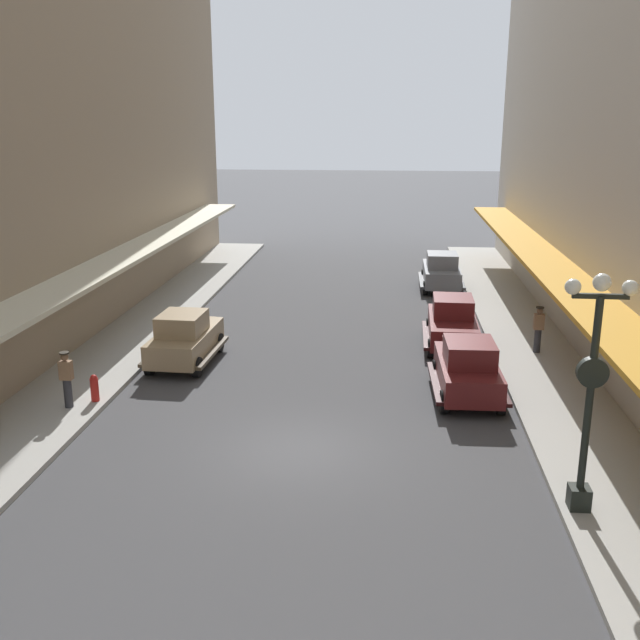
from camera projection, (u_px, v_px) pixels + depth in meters
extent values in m
plane|color=#424244|center=(298.00, 450.00, 18.72)|extent=(200.00, 200.00, 0.00)
cube|color=#A8A59E|center=(19.00, 436.00, 19.38)|extent=(3.00, 60.00, 0.15)
cube|color=#A8A59E|center=(598.00, 460.00, 18.01)|extent=(3.00, 60.00, 0.15)
cube|color=orange|center=(637.00, 348.00, 17.17)|extent=(1.80, 54.00, 0.16)
cube|color=#591919|center=(452.00, 328.00, 26.89)|extent=(1.80, 3.94, 0.80)
cube|color=#591919|center=(453.00, 306.00, 26.92)|extent=(1.48, 1.74, 0.70)
cube|color=#8C9EA8|center=(453.00, 306.00, 26.92)|extent=(1.41, 1.70, 0.42)
cube|color=#591919|center=(456.00, 344.00, 24.84)|extent=(0.94, 0.38, 0.52)
cube|color=black|center=(478.00, 337.00, 26.86)|extent=(0.33, 3.51, 0.12)
cube|color=black|center=(426.00, 335.00, 27.08)|extent=(0.33, 3.51, 0.12)
cylinder|color=black|center=(477.00, 350.00, 25.60)|extent=(0.24, 0.69, 0.68)
cylinder|color=black|center=(431.00, 348.00, 25.78)|extent=(0.24, 0.69, 0.68)
cylinder|color=black|center=(471.00, 328.00, 28.21)|extent=(0.24, 0.69, 0.68)
cylinder|color=black|center=(429.00, 327.00, 28.39)|extent=(0.24, 0.69, 0.68)
cube|color=#591919|center=(467.00, 373.00, 22.11)|extent=(1.80, 3.94, 0.80)
cube|color=#591919|center=(470.00, 353.00, 21.67)|extent=(1.48, 1.74, 0.70)
cube|color=#8C9EA8|center=(470.00, 353.00, 21.67)|extent=(1.41, 1.70, 0.42)
cube|color=#591919|center=(459.00, 350.00, 24.14)|extent=(0.94, 0.38, 0.52)
cube|color=black|center=(435.00, 382.00, 22.26)|extent=(0.33, 3.51, 0.12)
cube|color=black|center=(498.00, 384.00, 22.13)|extent=(0.33, 3.51, 0.12)
cylinder|color=black|center=(436.00, 370.00, 23.58)|extent=(0.24, 0.69, 0.68)
cylinder|color=black|center=(486.00, 371.00, 23.48)|extent=(0.24, 0.69, 0.68)
cylinder|color=black|center=(444.00, 402.00, 20.96)|extent=(0.24, 0.69, 0.68)
cylinder|color=black|center=(501.00, 403.00, 20.86)|extent=(0.24, 0.69, 0.68)
cube|color=#997F5B|center=(185.00, 342.00, 25.15)|extent=(1.85, 3.96, 0.80)
cube|color=#997F5B|center=(182.00, 323.00, 24.71)|extent=(1.50, 1.75, 0.70)
cube|color=#8C9EA8|center=(182.00, 323.00, 24.71)|extent=(1.43, 1.72, 0.42)
cube|color=#997F5B|center=(203.00, 324.00, 27.17)|extent=(0.95, 0.40, 0.52)
cube|color=#4C3F2D|center=(160.00, 350.00, 25.36)|extent=(0.37, 3.52, 0.12)
cube|color=#4C3F2D|center=(212.00, 352.00, 25.12)|extent=(0.37, 3.52, 0.12)
cylinder|color=black|center=(176.00, 341.00, 26.66)|extent=(0.25, 0.69, 0.68)
cylinder|color=black|center=(219.00, 342.00, 26.46)|extent=(0.25, 0.69, 0.68)
cylinder|color=black|center=(150.00, 365.00, 24.06)|extent=(0.25, 0.69, 0.68)
cylinder|color=black|center=(197.00, 367.00, 23.85)|extent=(0.25, 0.69, 0.68)
cube|color=slate|center=(441.00, 274.00, 35.93)|extent=(1.72, 3.91, 0.80)
cube|color=slate|center=(442.00, 260.00, 35.48)|extent=(1.45, 1.71, 0.70)
cube|color=#8C9EA8|center=(442.00, 260.00, 35.48)|extent=(1.38, 1.67, 0.42)
cube|color=slate|center=(439.00, 265.00, 37.95)|extent=(0.94, 0.37, 0.52)
cube|color=#393A3D|center=(422.00, 280.00, 36.11)|extent=(0.26, 3.51, 0.12)
cube|color=#393A3D|center=(460.00, 281.00, 35.92)|extent=(0.26, 3.51, 0.12)
cylinder|color=black|center=(423.00, 276.00, 37.42)|extent=(0.22, 0.68, 0.68)
cylinder|color=black|center=(455.00, 277.00, 37.27)|extent=(0.22, 0.68, 0.68)
cylinder|color=black|center=(425.00, 288.00, 34.81)|extent=(0.22, 0.68, 0.68)
cylinder|color=black|center=(460.00, 289.00, 34.65)|extent=(0.22, 0.68, 0.68)
cube|color=black|center=(579.00, 497.00, 15.60)|extent=(0.44, 0.44, 0.50)
cylinder|color=black|center=(590.00, 395.00, 14.96)|extent=(0.16, 0.16, 4.20)
cube|color=black|center=(601.00, 296.00, 14.39)|extent=(1.10, 0.10, 0.10)
sphere|color=white|center=(573.00, 287.00, 14.39)|extent=(0.32, 0.32, 0.32)
sphere|color=white|center=(630.00, 288.00, 14.29)|extent=(0.32, 0.32, 0.32)
sphere|color=white|center=(602.00, 282.00, 14.32)|extent=(0.36, 0.36, 0.36)
cylinder|color=black|center=(592.00, 372.00, 14.83)|extent=(0.64, 0.18, 0.64)
cylinder|color=silver|center=(591.00, 371.00, 14.92)|extent=(0.56, 0.02, 0.56)
cylinder|color=#B21E19|center=(95.00, 390.00, 21.46)|extent=(0.24, 0.24, 0.70)
sphere|color=#B21E19|center=(94.00, 378.00, 21.36)|extent=(0.20, 0.20, 0.20)
cylinder|color=#2D2D33|center=(537.00, 341.00, 25.87)|extent=(0.24, 0.24, 0.85)
cube|color=#8C6647|center=(539.00, 322.00, 25.68)|extent=(0.36, 0.22, 0.56)
sphere|color=brown|center=(540.00, 311.00, 25.57)|extent=(0.22, 0.22, 0.22)
cylinder|color=black|center=(540.00, 308.00, 25.54)|extent=(0.28, 0.28, 0.04)
cylinder|color=#2D2D33|center=(68.00, 393.00, 20.98)|extent=(0.24, 0.24, 0.85)
cube|color=#8C6647|center=(66.00, 370.00, 20.79)|extent=(0.36, 0.22, 0.56)
sphere|color=brown|center=(64.00, 357.00, 20.68)|extent=(0.22, 0.22, 0.22)
cylinder|color=black|center=(64.00, 353.00, 20.65)|extent=(0.28, 0.28, 0.04)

